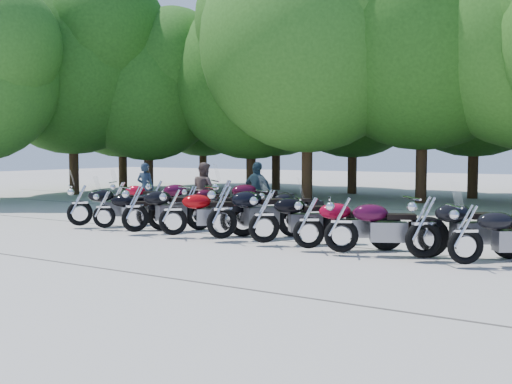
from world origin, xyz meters
The scene contains 29 objects.
ground centered at (0.00, 0.00, 0.00)m, with size 90.00×90.00×0.00m, color #A49D94.
tree_0 centered at (-15.42, 12.98, 5.45)m, with size 7.50×7.50×9.21m.
tree_1 centered at (-12.04, 11.24, 5.06)m, with size 6.97×6.97×8.55m.
tree_2 centered at (-7.25, 12.84, 5.31)m, with size 7.31×7.31×8.97m.
tree_3 centered at (-3.57, 11.24, 6.32)m, with size 8.70×8.70×10.67m.
tree_4 centered at (0.54, 13.09, 6.64)m, with size 9.13×9.13×11.20m.
tree_9 centered at (-13.53, 17.59, 5.52)m, with size 7.59×7.59×9.32m.
tree_10 centered at (-8.29, 16.97, 5.66)m, with size 7.78×7.78×9.55m.
tree_11 centered at (-3.76, 16.43, 5.49)m, with size 7.56×7.56×9.28m.
tree_12 centered at (1.80, 16.47, 5.72)m, with size 7.88×7.88×9.67m.
tree_17 centered at (-14.68, 9.00, 6.04)m, with size 8.31×8.31×10.20m.
motorcycle_0 centered at (-4.98, 0.61, 0.66)m, with size 0.71×2.33×1.32m, color black, non-canonical shape.
motorcycle_1 centered at (-4.13, 0.66, 0.59)m, with size 0.63×2.08×1.18m, color black, non-canonical shape.
motorcycle_2 centered at (-2.85, 0.45, 0.68)m, with size 0.74×2.42×1.37m, color black, non-canonical shape.
motorcycle_3 centered at (-1.71, 0.52, 0.66)m, with size 0.71×2.34×1.32m, color #930509, non-canonical shape.
motorcycle_4 centered at (-0.38, 0.65, 0.73)m, with size 0.78×2.57×1.45m, color black, non-canonical shape.
motorcycle_5 centered at (0.74, 0.63, 0.67)m, with size 0.72×2.36×1.33m, color black, non-canonical shape.
motorcycle_6 centered at (1.89, 0.50, 0.64)m, with size 0.69×2.26×1.28m, color maroon, non-canonical shape.
motorcycle_7 centered at (2.66, 0.39, 0.66)m, with size 0.71×2.33×1.32m, color #360720, non-canonical shape.
motorcycle_8 centered at (4.22, 0.60, 0.70)m, with size 0.75×2.47×1.39m, color black, non-canonical shape.
motorcycle_9 centered at (5.02, 0.40, 0.64)m, with size 0.69×2.27×1.28m, color black, non-canonical shape.
motorcycle_10 centered at (-6.18, 3.30, 0.62)m, with size 0.67×2.20×1.25m, color #9C051A, non-canonical shape.
motorcycle_11 centered at (-4.54, 3.18, 0.67)m, with size 0.73×2.38×1.35m, color #3D0822, non-canonical shape.
motorcycle_12 centered at (-3.32, 3.28, 0.59)m, with size 0.64×2.10×1.19m, color #330716, non-canonical shape.
motorcycle_13 centered at (-2.18, 3.31, 0.71)m, with size 0.77×2.53×1.43m, color #3A071A, non-canonical shape.
motorcycle_14 centered at (-0.71, 3.28, 0.59)m, with size 0.63×2.08×1.17m, color black, non-canonical shape.
rider_0 centered at (-6.29, 4.64, 0.83)m, with size 0.61×0.40×1.66m, color #1B2838.
rider_1 centered at (-3.56, 4.26, 0.86)m, with size 0.83×0.65×1.72m, color brown.
rider_2 centered at (-1.56, 4.12, 0.88)m, with size 1.03×0.43×1.75m, color #1E353E.
Camera 1 is at (7.36, -10.45, 2.08)m, focal length 42.00 mm.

